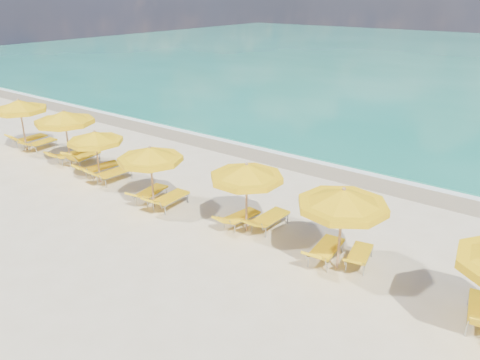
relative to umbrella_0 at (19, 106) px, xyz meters
The scene contains 22 objects.
ground_plane 12.96m from the umbrella_0, ahead, with size 120.00×120.00×0.00m, color beige.
wet_sand_band 14.63m from the umbrella_0, 28.12° to the left, with size 120.00×2.60×0.01m, color tan.
foam_line 15.02m from the umbrella_0, 30.84° to the left, with size 120.00×1.20×0.03m, color white.
whitecap_near 17.89m from the umbrella_0, 67.64° to the left, with size 14.00×0.36×0.05m, color white.
umbrella_0 is the anchor object (origin of this frame).
umbrella_1 3.74m from the umbrella_0, ahead, with size 2.67×2.67×2.63m.
umbrella_2 6.44m from the umbrella_0, ahead, with size 2.76×2.76×2.25m.
umbrella_3 10.06m from the umbrella_0, ahead, with size 2.37×2.37×2.38m.
umbrella_4 13.86m from the umbrella_0, ahead, with size 3.13×3.13×2.43m.
umbrella_5 17.32m from the umbrella_0, ahead, with size 2.97×2.97×2.56m.
lounger_0_left 2.09m from the umbrella_0, 131.41° to the left, with size 0.75×2.00×0.90m.
lounger_0_right 2.15m from the umbrella_0, 46.59° to the left, with size 0.75×1.89×0.66m.
lounger_1_left 3.93m from the umbrella_0, ahead, with size 0.97×2.00×0.74m.
lounger_1_right 4.60m from the umbrella_0, ahead, with size 1.00×1.97×0.92m.
lounger_2_left 6.23m from the umbrella_0, ahead, with size 0.88×2.09×0.78m.
lounger_2_right 7.15m from the umbrella_0, ahead, with size 0.76×2.03×0.83m.
lounger_3_left 9.76m from the umbrella_0, ahead, with size 0.90×1.93×0.74m.
lounger_3_right 10.74m from the umbrella_0, ahead, with size 0.73×1.98×0.78m.
lounger_4_left 13.63m from the umbrella_0, ahead, with size 0.83×1.84×0.65m.
lounger_4_right 14.52m from the umbrella_0, ahead, with size 0.72×2.01×0.73m.
lounger_5_left 16.95m from the umbrella_0, ahead, with size 0.83×2.01×0.82m.
lounger_5_right 17.83m from the umbrella_0, ahead, with size 0.88×1.79×0.72m.
Camera 1 is at (9.28, -10.78, 7.46)m, focal length 35.00 mm.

